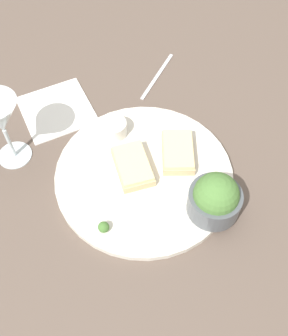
# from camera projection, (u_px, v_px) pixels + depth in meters

# --- Properties ---
(ground_plane) EXTENTS (4.00, 4.00, 0.00)m
(ground_plane) POSITION_uv_depth(u_px,v_px,m) (144.00, 177.00, 0.86)
(ground_plane) COLOR brown
(dinner_plate) EXTENTS (0.36, 0.36, 0.01)m
(dinner_plate) POSITION_uv_depth(u_px,v_px,m) (144.00, 175.00, 0.85)
(dinner_plate) COLOR silver
(dinner_plate) RESTS_ON ground_plane
(salad_bowl) EXTENTS (0.10, 0.10, 0.09)m
(salad_bowl) POSITION_uv_depth(u_px,v_px,m) (215.00, 198.00, 0.77)
(salad_bowl) COLOR #4C5156
(salad_bowl) RESTS_ON dinner_plate
(sauce_ramekin) EXTENTS (0.05, 0.05, 0.03)m
(sauce_ramekin) POSITION_uv_depth(u_px,v_px,m) (114.00, 128.00, 0.89)
(sauce_ramekin) COLOR white
(sauce_ramekin) RESTS_ON dinner_plate
(cheese_toast_near) EXTENTS (0.11, 0.09, 0.03)m
(cheese_toast_near) POSITION_uv_depth(u_px,v_px,m) (178.00, 152.00, 0.86)
(cheese_toast_near) COLOR #D1B27F
(cheese_toast_near) RESTS_ON dinner_plate
(cheese_toast_far) EXTENTS (0.11, 0.07, 0.03)m
(cheese_toast_far) POSITION_uv_depth(u_px,v_px,m) (133.00, 166.00, 0.84)
(cheese_toast_far) COLOR #D1B27F
(cheese_toast_far) RESTS_ON dinner_plate
(garnish) EXTENTS (0.02, 0.02, 0.02)m
(garnish) POSITION_uv_depth(u_px,v_px,m) (104.00, 227.00, 0.77)
(garnish) COLOR #477533
(garnish) RESTS_ON dinner_plate
(napkin) EXTENTS (0.18, 0.18, 0.01)m
(napkin) POSITION_uv_depth(u_px,v_px,m) (57.00, 109.00, 0.95)
(napkin) COLOR white
(napkin) RESTS_ON ground_plane
(fork) EXTENTS (0.13, 0.12, 0.01)m
(fork) POSITION_uv_depth(u_px,v_px,m) (157.00, 76.00, 1.01)
(fork) COLOR silver
(fork) RESTS_ON ground_plane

